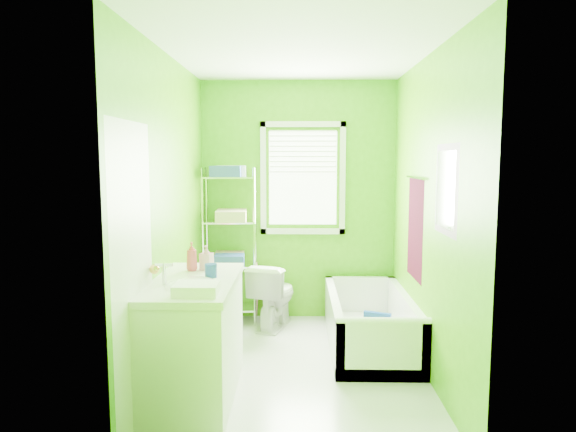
{
  "coord_description": "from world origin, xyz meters",
  "views": [
    {
      "loc": [
        0.0,
        -4.15,
        1.77
      ],
      "look_at": [
        -0.09,
        0.25,
        1.27
      ],
      "focal_mm": 32.0,
      "sensor_mm": 36.0,
      "label": 1
    }
  ],
  "objects_px": {
    "toilet": "(274,295)",
    "wire_shelf_unit": "(232,227)",
    "vanity": "(194,336)",
    "bathtub": "(370,330)"
  },
  "relations": [
    {
      "from": "bathtub",
      "to": "wire_shelf_unit",
      "type": "height_order",
      "value": "wire_shelf_unit"
    },
    {
      "from": "toilet",
      "to": "vanity",
      "type": "distance_m",
      "value": 1.7
    },
    {
      "from": "bathtub",
      "to": "vanity",
      "type": "bearing_deg",
      "value": -143.44
    },
    {
      "from": "bathtub",
      "to": "vanity",
      "type": "relative_size",
      "value": 1.35
    },
    {
      "from": "vanity",
      "to": "wire_shelf_unit",
      "type": "bearing_deg",
      "value": 88.58
    },
    {
      "from": "vanity",
      "to": "wire_shelf_unit",
      "type": "relative_size",
      "value": 0.7
    },
    {
      "from": "vanity",
      "to": "wire_shelf_unit",
      "type": "distance_m",
      "value": 1.89
    },
    {
      "from": "toilet",
      "to": "wire_shelf_unit",
      "type": "height_order",
      "value": "wire_shelf_unit"
    },
    {
      "from": "toilet",
      "to": "wire_shelf_unit",
      "type": "bearing_deg",
      "value": -5.37
    },
    {
      "from": "vanity",
      "to": "wire_shelf_unit",
      "type": "xyz_separation_m",
      "value": [
        0.04,
        1.81,
        0.56
      ]
    }
  ]
}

